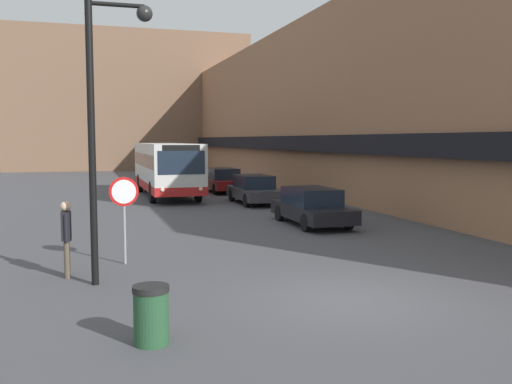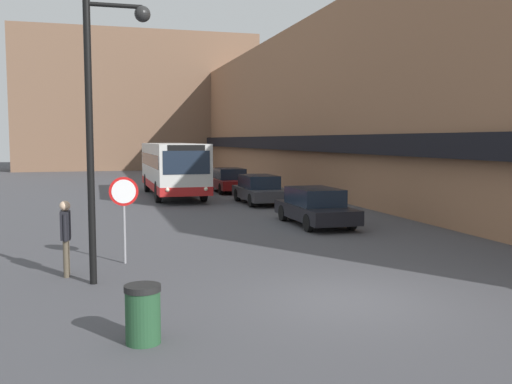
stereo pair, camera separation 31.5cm
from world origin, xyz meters
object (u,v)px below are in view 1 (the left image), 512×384
Objects in this scene: parked_car_front at (312,206)px; trash_bin at (151,315)px; pedestrian at (66,232)px; parked_car_back at (223,180)px; parked_car_middle at (254,189)px; street_lamp at (104,109)px; stop_sign at (124,201)px; city_bus at (166,167)px.

parked_car_front reaches higher than trash_bin.
parked_car_back is at bearing -22.86° from pedestrian.
street_lamp is (-7.88, -14.67, 3.20)m from parked_car_middle.
trash_bin is (0.49, -4.16, -3.46)m from street_lamp.
pedestrian reaches higher than parked_car_back.
trash_bin is (-7.40, -25.51, -0.27)m from parked_car_back.
parked_car_middle is at bearing -90.00° from parked_car_back.
pedestrian is at bearing -145.46° from parked_car_front.
parked_car_back reaches higher than parked_car_middle.
pedestrian is at bearing -143.63° from stop_sign.
parked_car_front is at bearing 41.55° from street_lamp.
stop_sign is at bearing -145.82° from parked_car_front.
parked_car_middle is 16.30m from pedestrian.
parked_car_back is 22.22m from pedestrian.
stop_sign is 1.85m from pedestrian.
street_lamp reaches higher than parked_car_back.
city_bus is 20.25m from street_lamp.
parked_car_middle is at bearing -53.24° from city_bus.
trash_bin is at bearing -123.57° from parked_car_front.
parked_car_back reaches higher than trash_bin.
stop_sign reaches higher than pedestrian.
trash_bin is at bearing -83.30° from street_lamp.
street_lamp is 3.50× the size of pedestrian.
stop_sign is at bearing -120.14° from parked_car_middle.
trash_bin is at bearing -106.17° from parked_car_back.
city_bus is 4.59× the size of stop_sign.
street_lamp is (-7.88, -21.36, 3.19)m from parked_car_back.
trash_bin is at bearing -98.70° from city_bus.
city_bus is at bearing -156.05° from parked_car_back.
city_bus is 13.28m from parked_car_front.
parked_car_middle is 1.98× the size of stop_sign.
street_lamp is (-4.14, -19.69, 2.25)m from city_bus.
stop_sign reaches higher than trash_bin.
parked_car_back is (-0.00, 6.68, 0.01)m from parked_car_middle.
city_bus reaches higher than parked_car_front.
city_bus reaches higher than parked_car_middle.
parked_car_middle is 20.23m from trash_bin.
parked_car_middle is at bearing 90.00° from parked_car_front.
street_lamp reaches higher than city_bus.
parked_car_middle is 2.50× the size of pedestrian.
parked_car_back is 4.73× the size of trash_bin.
parked_car_middle is (3.75, -5.02, -0.95)m from city_bus.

